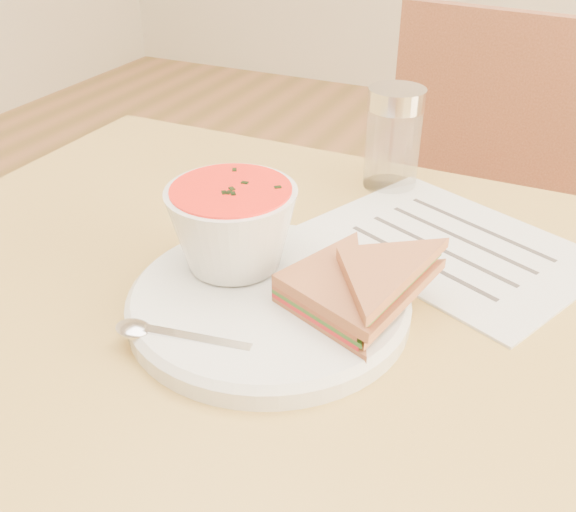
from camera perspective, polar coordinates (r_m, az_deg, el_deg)
The scene contains 8 objects.
chair_far at distance 1.21m, azimuth 13.49°, elevation -2.30°, with size 0.40×0.40×0.89m, color brown, non-canonical shape.
plate at distance 0.59m, azimuth -1.71°, elevation -4.16°, with size 0.26×0.26×0.02m, color silver, non-canonical shape.
soup_bowl at distance 0.61m, azimuth -4.92°, elevation 2.25°, with size 0.12×0.12×0.08m, color silver, non-canonical shape.
sandwich_half_a at distance 0.56m, azimuth -1.46°, elevation -3.11°, with size 0.11×0.11×0.03m, color #A26039, non-canonical shape.
sandwich_half_b at distance 0.58m, azimuth 4.27°, elevation -0.54°, with size 0.11×0.11×0.03m, color #A26039, non-canonical shape.
spoon at distance 0.54m, azimuth -8.86°, elevation -7.20°, with size 0.17×0.03×0.01m, color silver, non-canonical shape.
paper_menu at distance 0.71m, azimuth 14.25°, elevation 0.96°, with size 0.28×0.20×0.00m, color silver, non-canonical shape.
condiment_shaker at distance 0.81m, azimuth 9.32°, elevation 10.26°, with size 0.07×0.07×0.13m, color silver, non-canonical shape.
Camera 1 is at (0.17, -0.45, 1.11)m, focal length 40.00 mm.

